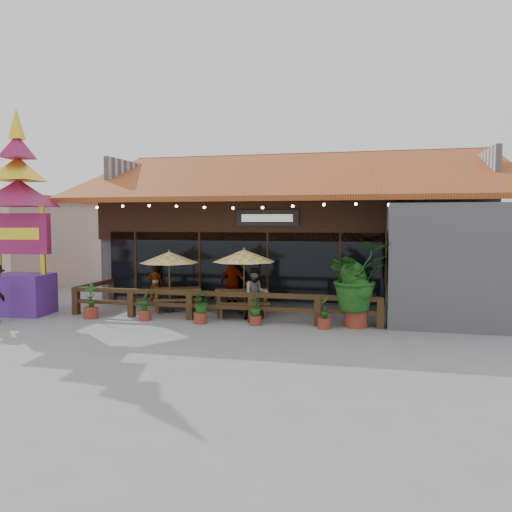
% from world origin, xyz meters
% --- Properties ---
extents(ground, '(100.00, 100.00, 0.00)m').
position_xyz_m(ground, '(0.00, 0.00, 0.00)').
color(ground, gray).
rests_on(ground, ground).
extents(restaurant_building, '(15.50, 14.73, 6.09)m').
position_xyz_m(restaurant_building, '(0.26, 6.61, 2.21)').
color(restaurant_building, '#9C9CA0').
rests_on(restaurant_building, ground).
extents(patio_railing, '(10.00, 2.60, 0.92)m').
position_xyz_m(patio_railing, '(-2.25, -0.27, 0.61)').
color(patio_railing, '#483019').
rests_on(patio_railing, ground).
extents(umbrella_left, '(2.65, 2.65, 2.13)m').
position_xyz_m(umbrella_left, '(-3.65, 0.63, 1.86)').
color(umbrella_left, brown).
rests_on(umbrella_left, ground).
extents(umbrella_right, '(2.78, 2.78, 2.24)m').
position_xyz_m(umbrella_right, '(-1.04, 0.65, 1.95)').
color(umbrella_right, brown).
rests_on(umbrella_right, ground).
extents(picnic_table_left, '(2.00, 1.87, 0.77)m').
position_xyz_m(picnic_table_left, '(-3.53, 1.01, 0.52)').
color(picnic_table_left, brown).
rests_on(picnic_table_left, ground).
extents(picnic_table_right, '(2.10, 1.96, 0.82)m').
position_xyz_m(picnic_table_right, '(-1.13, 0.61, 0.55)').
color(picnic_table_right, brown).
rests_on(picnic_table_right, ground).
extents(thai_sign_tower, '(2.92, 2.92, 7.26)m').
position_xyz_m(thai_sign_tower, '(-8.27, -0.86, 3.84)').
color(thai_sign_tower, '#592892').
rests_on(thai_sign_tower, ground).
extents(tropical_plant, '(2.33, 2.23, 2.51)m').
position_xyz_m(tropical_plant, '(2.61, -0.44, 1.43)').
color(tropical_plant, maroon).
rests_on(tropical_plant, ground).
extents(diner_a, '(0.65, 0.57, 1.51)m').
position_xyz_m(diner_a, '(-4.65, 1.69, 0.75)').
color(diner_a, '#361C11').
rests_on(diner_a, ground).
extents(diner_b, '(0.97, 0.87, 1.64)m').
position_xyz_m(diner_b, '(-0.49, -0.01, 0.82)').
color(diner_b, '#361C11').
rests_on(diner_b, ground).
extents(diner_c, '(1.17, 0.79, 1.85)m').
position_xyz_m(diner_c, '(-1.67, 1.61, 0.93)').
color(diner_c, '#361C11').
rests_on(diner_c, ground).
extents(planter_a, '(0.45, 0.45, 1.11)m').
position_xyz_m(planter_a, '(-5.65, -1.00, 0.46)').
color(planter_a, maroon).
rests_on(planter_a, ground).
extents(planter_b, '(0.39, 0.39, 0.95)m').
position_xyz_m(planter_b, '(-3.85, -0.90, 0.43)').
color(planter_b, maroon).
rests_on(planter_b, ground).
extents(planter_c, '(0.77, 0.73, 0.99)m').
position_xyz_m(planter_c, '(-2.00, -0.97, 0.56)').
color(planter_c, maroon).
rests_on(planter_c, ground).
extents(planter_d, '(0.45, 0.45, 0.86)m').
position_xyz_m(planter_d, '(-0.31, -0.85, 0.41)').
color(planter_d, maroon).
rests_on(planter_d, ground).
extents(planter_e, '(0.38, 0.38, 0.94)m').
position_xyz_m(planter_e, '(1.73, -0.88, 0.39)').
color(planter_e, maroon).
rests_on(planter_e, ground).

